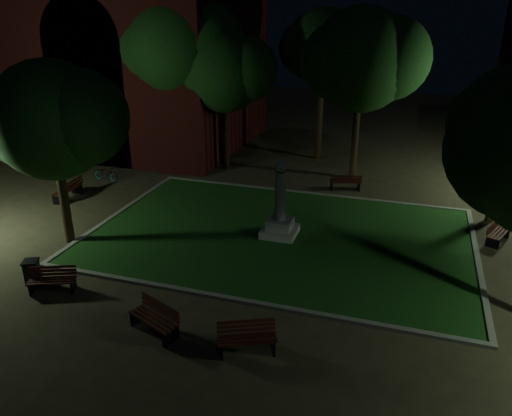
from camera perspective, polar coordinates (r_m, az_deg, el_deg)
The scene contains 20 objects.
ground at distance 18.93m, azimuth 1.11°, elevation -5.76°, with size 80.00×80.00×0.00m, color #413925.
lawn at distance 20.63m, azimuth 2.72°, elevation -3.15°, with size 15.00×10.00×0.08m, color #1C4917.
lawn_kerb at distance 20.62m, azimuth 2.72°, elevation -3.10°, with size 15.40×10.40×0.12m.
monument at distance 20.25m, azimuth 2.77°, elevation -0.81°, with size 1.40×1.40×3.20m.
building_main at distance 36.24m, azimuth -17.86°, elevation 19.02°, with size 20.00×12.00×15.00m.
tree_west at distance 19.95m, azimuth -22.12°, elevation 9.25°, with size 5.45×4.45×7.18m.
tree_north_wl at distance 27.82m, azimuth -3.50°, elevation 15.33°, with size 5.45×4.45×7.73m.
tree_north_er at distance 26.65m, azimuth 12.18°, elevation 16.21°, with size 6.47×5.28×8.90m.
tree_ne at distance 23.04m, azimuth 27.16°, elevation 9.02°, with size 5.22×4.26×6.69m.
tree_nw at distance 28.95m, azimuth -8.59°, elevation 17.78°, with size 7.03×5.74×9.56m.
tree_far_north at distance 29.91m, azimuth 7.86°, elevation 17.77°, with size 5.24×4.28×8.74m.
lamppost_nw at distance 30.84m, azimuth -15.64°, elevation 11.07°, with size 1.18×0.28×4.71m.
bench_near_left at distance 15.14m, azimuth -11.43°, elevation -12.32°, with size 1.78×1.20×0.92m.
bench_near_right at distance 14.15m, azimuth -1.05°, elevation -14.68°, with size 1.71×1.19×0.89m.
bench_west_near at distance 18.07m, azimuth -22.24°, elevation -7.66°, with size 1.62×1.08×0.84m.
bench_left_side at distance 25.96m, azimuth -20.62°, elevation 1.91°, with size 0.76×1.84×0.99m.
bench_right_side at distance 22.22m, azimuth 25.83°, elevation -2.59°, with size 1.06×1.58×0.82m.
bench_far_side at distance 25.91m, azimuth 10.19°, elevation 2.88°, with size 1.68×0.96×0.87m.
trash_bin at distance 18.80m, azimuth -24.21°, elevation -6.65°, with size 0.66×0.66×0.86m.
bicycle at distance 28.08m, azimuth -16.76°, elevation 3.78°, with size 0.53×1.53×0.80m, color black.
Camera 1 is at (4.76, -15.97, 8.98)m, focal length 35.00 mm.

